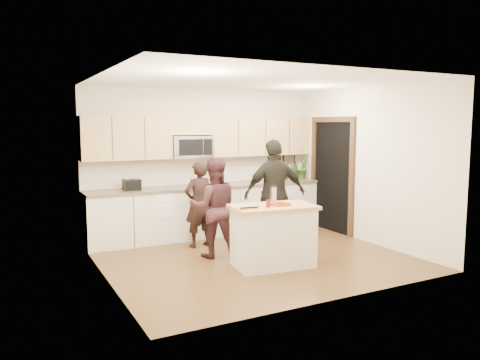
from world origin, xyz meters
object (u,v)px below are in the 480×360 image
woman_right (275,194)px  toaster (132,185)px  island (273,236)px  woman_center (214,208)px  woman_left (199,204)px

woman_right → toaster: bearing=-24.4°
island → toaster: 2.71m
island → woman_center: woman_center is taller
island → toaster: bearing=130.4°
toaster → woman_left: 1.21m
toaster → woman_right: (2.04, -1.34, -0.13)m
toaster → island: bearing=-56.2°
woman_right → woman_left: bearing=-22.6°
island → woman_left: woman_left is taller
woman_right → woman_center: bearing=9.4°
woman_left → woman_center: size_ratio=0.94×
woman_center → woman_left: bearing=-74.7°
island → woman_right: 1.12m
island → woman_center: size_ratio=0.82×
island → toaster: size_ratio=4.54×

